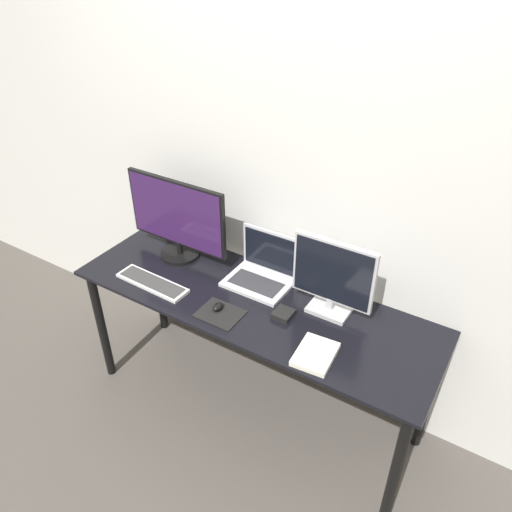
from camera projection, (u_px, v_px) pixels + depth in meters
ground_plane at (222, 443)px, 2.64m from camera, size 12.00×12.00×0.00m
wall_back at (292, 181)px, 2.41m from camera, size 7.00×0.05×2.50m
desk at (252, 317)px, 2.49m from camera, size 1.84×0.60×0.77m
monitor_left at (177, 219)px, 2.62m from camera, size 0.61×0.21×0.45m
monitor_right at (333, 278)px, 2.25m from camera, size 0.39×0.14×0.38m
laptop at (263, 270)px, 2.53m from camera, size 0.32×0.25×0.25m
keyboard at (152, 283)px, 2.52m from camera, size 0.41×0.13×0.02m
mousepad at (220, 314)px, 2.33m from camera, size 0.21×0.16×0.00m
mouse at (218, 307)px, 2.35m from camera, size 0.04×0.06×0.03m
book at (315, 354)px, 2.10m from camera, size 0.17×0.21×0.03m
power_brick at (283, 314)px, 2.31m from camera, size 0.09×0.09×0.03m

